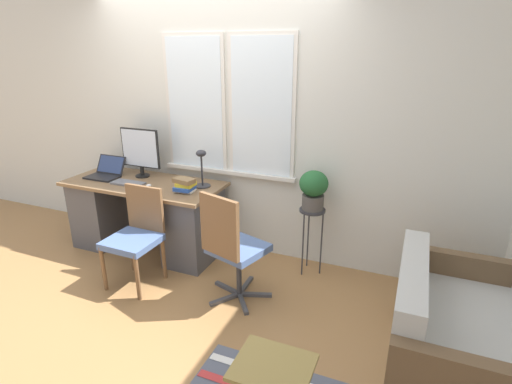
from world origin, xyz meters
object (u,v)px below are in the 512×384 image
monitor (140,150)px  plant_stand (312,218)px  desk_chair_wooden (136,234)px  office_chair_swivel (232,246)px  mouse (149,186)px  folding_stool (273,371)px  couch_loveseat (447,341)px  keyboard (128,183)px  laptop (105,173)px  potted_plant (314,188)px  book_stack (185,185)px  desk_lamp (201,164)px

monitor → plant_stand: 1.88m
desk_chair_wooden → office_chair_swivel: size_ratio=0.89×
monitor → plant_stand: bearing=1.0°
mouse → folding_stool: mouse is taller
office_chair_swivel → couch_loveseat: size_ratio=0.80×
keyboard → plant_stand: keyboard is taller
keyboard → mouse: bearing=-2.5°
monitor → mouse: bearing=-44.5°
laptop → potted_plant: size_ratio=0.94×
laptop → keyboard: size_ratio=1.01×
book_stack → office_chair_swivel: office_chair_swivel is taller
plant_stand → book_stack: bearing=-167.0°
desk_lamp → mouse: bearing=-153.4°
couch_loveseat → plant_stand: size_ratio=1.90×
plant_stand → mouse: bearing=-168.9°
potted_plant → folding_stool: size_ratio=0.82×
book_stack → couch_loveseat: book_stack is taller
office_chair_swivel → plant_stand: 0.84m
office_chair_swivel → potted_plant: (0.47, 0.69, 0.33)m
laptop → keyboard: 0.39m
office_chair_swivel → couch_loveseat: bearing=-171.4°
potted_plant → folding_stool: 1.77m
potted_plant → plant_stand: bearing=0.0°
office_chair_swivel → monitor: bearing=-8.9°
folding_stool → keyboard: bearing=145.7°
folding_stool → couch_loveseat: bearing=40.7°
mouse → monitor: bearing=135.5°
book_stack → monitor: bearing=160.5°
mouse → plant_stand: mouse is taller
couch_loveseat → potted_plant: potted_plant is taller
laptop → mouse: 0.64m
keyboard → plant_stand: 1.83m
mouse → laptop: bearing=169.7°
keyboard → desk_chair_wooden: desk_chair_wooden is taller
couch_loveseat → folding_stool: 1.17m
folding_stool → potted_plant: bearing=98.4°
couch_loveseat → folding_stool: size_ratio=2.77×
couch_loveseat → potted_plant: 1.57m
monitor → potted_plant: 1.83m
folding_stool → desk_chair_wooden: bearing=149.8°
monitor → potted_plant: bearing=1.0°
laptop → potted_plant: 2.18m
potted_plant → desk_lamp: bearing=-176.1°
office_chair_swivel → potted_plant: 0.90m
book_stack → desk_chair_wooden: 0.62m
keyboard → book_stack: bearing=2.3°
keyboard → potted_plant: bearing=9.3°
desk_lamp → potted_plant: 1.09m
mouse → couch_loveseat: size_ratio=0.06×
mouse → plant_stand: 1.59m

